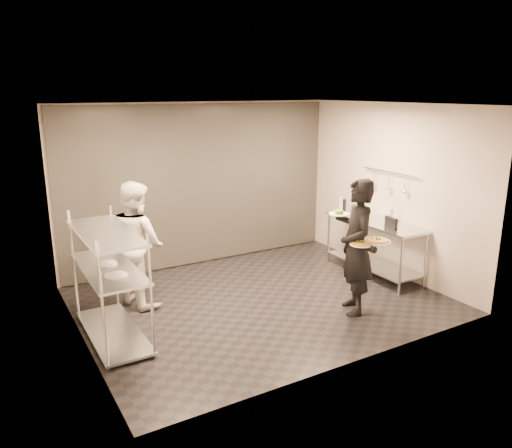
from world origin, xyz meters
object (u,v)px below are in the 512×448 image
chef (136,243)px  salad_plate (339,213)px  waiter (356,247)px  pos_monitor (391,223)px  prep_counter (374,238)px  bottle_dark (344,205)px  pass_rack (109,279)px  pizza_plate_near (361,244)px  bottle_green (341,204)px  bottle_clear (391,216)px  pizza_plate_far (378,241)px

chef → salad_plate: size_ratio=6.39×
waiter → pos_monitor: (1.12, 0.49, 0.08)m
chef → salad_plate: chef is taller
prep_counter → bottle_dark: 0.89m
prep_counter → pos_monitor: 0.62m
prep_counter → salad_plate: salad_plate is taller
salad_plate → chef: bearing=146.9°
pass_rack → pizza_plate_near: 3.22m
pizza_plate_near → bottle_green: 2.31m
chef → prep_counter: bearing=-119.9°
pizza_plate_near → pos_monitor: pos_monitor is taller
chef → pizza_plate_near: size_ratio=6.16×
bottle_clear → bottle_green: bearing=101.8°
bottle_green → chef: bearing=179.4°
pass_rack → salad_plate: (2.97, -0.70, 0.61)m
salad_plate → bottle_dark: bearing=47.7°
bottle_green → pizza_plate_far: bearing=-117.1°
pass_rack → pos_monitor: (4.21, -0.46, 0.24)m
pass_rack → bottle_dark: 4.42m
pass_rack → waiter: waiter is taller
pizza_plate_near → bottle_green: (1.26, 1.93, 0.00)m
chef → pizza_plate_near: (2.40, -1.97, 0.15)m
prep_counter → bottle_green: bearing=94.9°
pizza_plate_near → pos_monitor: 1.38m
waiter → prep_counter: bearing=152.5°
waiter → salad_plate: (-0.12, 0.25, 0.44)m
pos_monitor → pizza_plate_near: bearing=-145.5°
pos_monitor → bottle_dark: size_ratio=1.19×
bottle_clear → bottle_dark: 1.01m
pizza_plate_far → bottle_green: bearing=62.9°
bottle_green → pass_rack: bearing=-169.3°
pass_rack → bottle_clear: 4.48m
chef → bottle_dark: size_ratio=8.51×
chef → pass_rack: bearing=127.4°
pizza_plate_near → bottle_clear: bottle_clear is taller
prep_counter → pizza_plate_far: bearing=-132.4°
salad_plate → bottle_dark: salad_plate is taller
prep_counter → bottle_green: bottle_green is taller
pass_rack → pizza_plate_far: (3.25, -1.19, 0.30)m
waiter → bottle_clear: bearing=143.7°
salad_plate → bottle_green: salad_plate is taller
waiter → pizza_plate_far: bearing=59.4°
salad_plate → waiter: bearing=-65.5°
salad_plate → bottle_dark: size_ratio=1.33×
pizza_plate_near → bottle_dark: bottle_dark is taller
chef → pos_monitor: bearing=-127.1°
prep_counter → waiter: size_ratio=0.96×
prep_counter → salad_plate: 1.70m
waiter → pizza_plate_near: waiter is taller
pos_monitor → bottle_clear: size_ratio=1.14×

